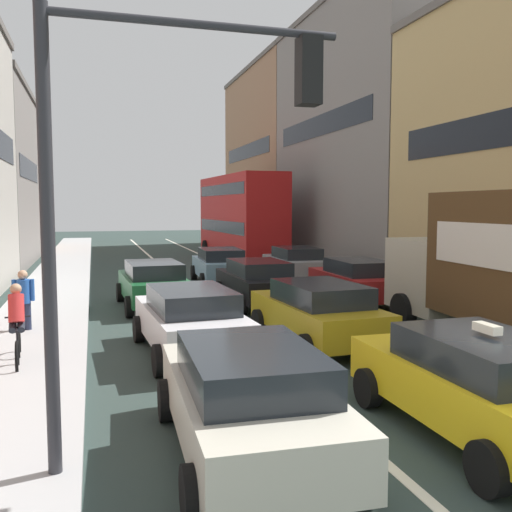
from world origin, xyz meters
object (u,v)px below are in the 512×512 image
sedan_centre_lane_second (318,311)px  wagon_right_lane_far (296,263)px  bus_mid_queue_primary (240,213)px  sedan_right_lane_behind_truck (357,280)px  pedestrian_near_kerb (23,298)px  sedan_left_lane_third (153,283)px  traffic_light_pole (158,159)px  hatchback_centre_lane_third (257,281)px  taxi_centre_lane_front (478,382)px  cyclist_on_sidewalk (17,327)px  coupe_centre_lane_fourth (220,265)px  wagon_left_lane_second (190,319)px  sedan_left_lane_front (248,397)px

sedan_centre_lane_second → wagon_right_lane_far: size_ratio=1.01×
wagon_right_lane_far → bus_mid_queue_primary: bearing=1.0°
sedan_right_lane_behind_truck → pedestrian_near_kerb: bearing=101.5°
sedan_left_lane_third → pedestrian_near_kerb: 4.66m
traffic_light_pole → hatchback_centre_lane_third: size_ratio=1.27×
taxi_centre_lane_front → wagon_right_lane_far: bearing=-11.1°
sedan_centre_lane_second → pedestrian_near_kerb: bearing=62.7°
sedan_right_lane_behind_truck → cyclist_on_sidewalk: cyclist_on_sidewalk is taller
coupe_centre_lane_fourth → bus_mid_queue_primary: size_ratio=0.41×
sedan_right_lane_behind_truck → wagon_right_lane_far: same height
wagon_left_lane_second → wagon_right_lane_far: bearing=-34.0°
pedestrian_near_kerb → taxi_centre_lane_front: bearing=-137.9°
wagon_left_lane_second → wagon_right_lane_far: (6.44, 10.84, 0.00)m
hatchback_centre_lane_third → sedan_left_lane_third: (-3.34, 0.49, 0.00)m
coupe_centre_lane_fourth → sedan_right_lane_behind_truck: size_ratio=1.01×
sedan_centre_lane_second → sedan_left_lane_third: bearing=24.7°
taxi_centre_lane_front → pedestrian_near_kerb: size_ratio=2.60×
wagon_left_lane_second → cyclist_on_sidewalk: size_ratio=2.54×
sedan_centre_lane_second → cyclist_on_sidewalk: bearing=87.9°
pedestrian_near_kerb → cyclist_on_sidewalk: bearing=-172.6°
sedan_left_lane_front → cyclist_on_sidewalk: (-3.38, 5.14, 0.05)m
sedan_left_lane_third → cyclist_on_sidewalk: 7.00m
taxi_centre_lane_front → pedestrian_near_kerb: (-6.86, 8.58, 0.15)m
traffic_light_pole → sedan_left_lane_front: traffic_light_pole is taller
pedestrian_near_kerb → hatchback_centre_lane_third: bearing=-66.4°
sedan_left_lane_front → sedan_right_lane_behind_truck: same height
sedan_left_lane_front → taxi_centre_lane_front: bearing=-93.5°
traffic_light_pole → sedan_left_lane_front: 3.22m
hatchback_centre_lane_third → coupe_centre_lane_fourth: size_ratio=0.99×
wagon_left_lane_second → sedan_left_lane_third: same height
taxi_centre_lane_front → hatchback_centre_lane_third: taxi_centre_lane_front is taller
hatchback_centre_lane_third → sedan_centre_lane_second: bearing=177.8°
traffic_light_pole → pedestrian_near_kerb: 9.14m
wagon_left_lane_second → sedan_right_lane_behind_truck: bearing=-55.9°
hatchback_centre_lane_third → wagon_left_lane_second: bearing=149.7°
sedan_right_lane_behind_truck → cyclist_on_sidewalk: bearing=117.7°
coupe_centre_lane_fourth → pedestrian_near_kerb: bearing=141.9°
taxi_centre_lane_front → cyclist_on_sidewalk: cyclist_on_sidewalk is taller
sedan_left_lane_front → pedestrian_near_kerb: (-3.60, 8.28, 0.15)m
sedan_centre_lane_second → bus_mid_queue_primary: bearing=-12.9°
traffic_light_pole → coupe_centre_lane_fourth: bearing=75.0°
taxi_centre_lane_front → cyclist_on_sidewalk: 8.59m
coupe_centre_lane_fourth → sedan_left_lane_third: bearing=148.9°
bus_mid_queue_primary → cyclist_on_sidewalk: size_ratio=6.12×
taxi_centre_lane_front → sedan_left_lane_third: taxi_centre_lane_front is taller
wagon_left_lane_second → sedan_left_lane_third: 6.05m
coupe_centre_lane_fourth → pedestrian_near_kerb: size_ratio=2.64×
traffic_light_pole → taxi_centre_lane_front: 5.33m
hatchback_centre_lane_third → pedestrian_near_kerb: size_ratio=2.60×
sedan_left_lane_third → wagon_right_lane_far: same height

